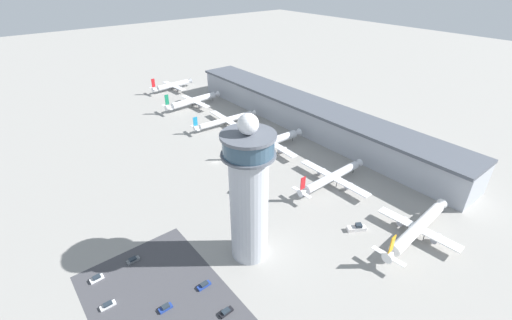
# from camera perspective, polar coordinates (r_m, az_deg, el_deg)

# --- Properties ---
(ground_plane) EXTENTS (1000.00, 1000.00, 0.00)m
(ground_plane) POSITION_cam_1_polar(r_m,az_deg,el_deg) (185.35, -6.73, -0.34)
(ground_plane) COLOR gray
(terminal_building) EXTENTS (205.45, 25.00, 17.81)m
(terminal_building) POSITION_cam_1_polar(r_m,az_deg,el_deg) (221.84, 8.60, 7.39)
(terminal_building) COLOR #A3A8B2
(terminal_building) RESTS_ON ground
(control_tower) EXTENTS (17.49, 17.49, 55.02)m
(control_tower) POSITION_cam_1_polar(r_m,az_deg,el_deg) (113.86, -1.19, -5.56)
(control_tower) COLOR #ADB2BC
(control_tower) RESTS_ON ground
(parking_lot_surface) EXTENTS (64.00, 40.00, 0.01)m
(parking_lot_surface) POSITION_cam_1_polar(r_m,az_deg,el_deg) (118.66, -14.77, -22.97)
(parking_lot_surface) COLOR #424247
(parking_lot_surface) RESTS_ON ground
(airplane_gate_alpha) EXTENTS (31.26, 36.89, 13.06)m
(airplane_gate_alpha) POSITION_cam_1_polar(r_m,az_deg,el_deg) (301.57, -13.69, 12.02)
(airplane_gate_alpha) COLOR silver
(airplane_gate_alpha) RESTS_ON ground
(airplane_gate_bravo) EXTENTS (32.78, 45.87, 14.21)m
(airplane_gate_bravo) POSITION_cam_1_polar(r_m,az_deg,el_deg) (261.08, -10.33, 9.71)
(airplane_gate_bravo) COLOR white
(airplane_gate_bravo) RESTS_ON ground
(airplane_gate_charlie) EXTENTS (40.15, 46.41, 11.34)m
(airplane_gate_charlie) POSITION_cam_1_polar(r_m,az_deg,el_deg) (225.89, -4.98, 6.62)
(airplane_gate_charlie) COLOR white
(airplane_gate_charlie) RESTS_ON ground
(airplane_gate_delta) EXTENTS (41.22, 45.91, 13.90)m
(airplane_gate_delta) POSITION_cam_1_polar(r_m,az_deg,el_deg) (195.55, 2.35, 3.01)
(airplane_gate_delta) COLOR silver
(airplane_gate_delta) RESTS_ON ground
(airplane_gate_echo) EXTENTS (39.88, 43.50, 12.50)m
(airplane_gate_echo) POSITION_cam_1_polar(r_m,az_deg,el_deg) (167.56, 12.62, -2.77)
(airplane_gate_echo) COLOR silver
(airplane_gate_echo) RESTS_ON ground
(airplane_gate_foxtrot) EXTENTS (32.41, 46.28, 13.81)m
(airplane_gate_foxtrot) POSITION_cam_1_polar(r_m,az_deg,el_deg) (147.75, 25.31, -10.22)
(airplane_gate_foxtrot) COLOR white
(airplane_gate_foxtrot) RESTS_ON ground
(service_truck_catering) EXTENTS (6.05, 7.68, 3.09)m
(service_truck_catering) POSITION_cam_1_polar(r_m,az_deg,el_deg) (144.99, 16.45, -10.83)
(service_truck_catering) COLOR black
(service_truck_catering) RESTS_ON ground
(service_truck_fuel) EXTENTS (6.16, 7.00, 2.94)m
(service_truck_fuel) POSITION_cam_1_polar(r_m,az_deg,el_deg) (160.49, -3.12, -5.01)
(service_truck_fuel) COLOR black
(service_truck_fuel) RESTS_ON ground
(service_truck_baggage) EXTENTS (6.98, 4.36, 2.80)m
(service_truck_baggage) POSITION_cam_1_polar(r_m,az_deg,el_deg) (177.49, -1.78, -1.25)
(service_truck_baggage) COLOR black
(service_truck_baggage) RESTS_ON ground
(car_black_suv) EXTENTS (2.07, 4.45, 1.60)m
(car_black_suv) POSITION_cam_1_polar(r_m,az_deg,el_deg) (133.40, -25.00, -17.45)
(car_black_suv) COLOR black
(car_black_suv) RESTS_ON ground
(car_silver_sedan) EXTENTS (1.91, 4.71, 1.48)m
(car_silver_sedan) POSITION_cam_1_polar(r_m,az_deg,el_deg) (121.53, -8.65, -19.94)
(car_silver_sedan) COLOR black
(car_silver_sedan) RESTS_ON ground
(car_green_van) EXTENTS (1.95, 4.65, 1.40)m
(car_green_van) POSITION_cam_1_polar(r_m,az_deg,el_deg) (114.57, -5.02, -23.91)
(car_green_van) COLOR black
(car_green_van) RESTS_ON ground
(car_maroon_suv) EXTENTS (1.85, 4.21, 1.51)m
(car_maroon_suv) POSITION_cam_1_polar(r_m,az_deg,el_deg) (118.37, -14.84, -22.70)
(car_maroon_suv) COLOR black
(car_maroon_suv) RESTS_ON ground
(car_blue_compact) EXTENTS (1.89, 4.77, 1.38)m
(car_blue_compact) POSITION_cam_1_polar(r_m,az_deg,el_deg) (124.51, -23.45, -21.31)
(car_blue_compact) COLOR black
(car_blue_compact) RESTS_ON ground
(car_navy_sedan) EXTENTS (2.00, 4.64, 1.52)m
(car_navy_sedan) POSITION_cam_1_polar(r_m,az_deg,el_deg) (135.06, -19.79, -15.42)
(car_navy_sedan) COLOR black
(car_navy_sedan) RESTS_ON ground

